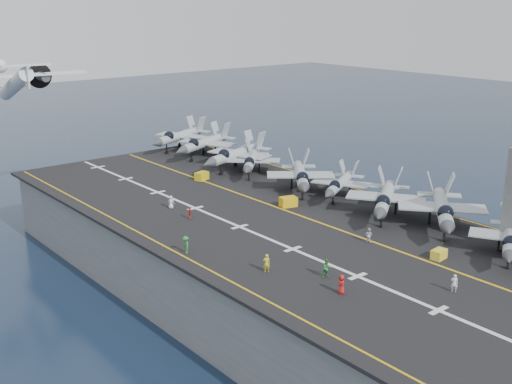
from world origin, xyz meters
TOP-DOWN VIEW (x-y plane):
  - ground at (0.00, 0.00)m, footprint 500.00×500.00m
  - hull at (0.00, 0.00)m, footprint 36.00×90.00m
  - flight_deck at (0.00, 0.00)m, footprint 38.00×92.00m
  - foul_line at (3.00, 0.00)m, footprint 0.35×90.00m
  - landing_centerline at (-6.00, 0.00)m, footprint 0.50×90.00m
  - deck_edge_port at (-17.00, 0.00)m, footprint 0.25×90.00m
  - deck_edge_stbd at (18.50, 0.00)m, footprint 0.25×90.00m
  - fighter_jet_1 at (11.30, -27.04)m, footprint 16.13×14.33m
  - fighter_jet_2 at (13.25, -16.75)m, footprint 19.66×18.89m
  - fighter_jet_3 at (11.47, -9.08)m, footprint 18.78×17.37m
  - fighter_jet_4 at (13.27, 0.78)m, footprint 15.54×13.72m
  - fighter_jet_5 at (10.99, 6.74)m, footprint 17.62×18.31m
  - fighter_jet_6 at (11.69, 19.43)m, footprint 16.64×16.64m
  - fighter_jet_7 at (11.79, 23.63)m, footprint 18.86×15.37m
  - fighter_jet_8 at (12.94, 34.69)m, footprint 18.89×15.98m
  - tow_cart_a at (4.62, -22.49)m, footprint 1.94×1.38m
  - tow_cart_b at (4.56, 2.41)m, footprint 2.61×2.07m
  - tow_cart_c at (3.23, 21.69)m, footprint 2.48×1.99m
  - crew_0 at (-10.33, -21.75)m, footprint 1.25×1.42m
  - crew_1 at (-12.58, -13.05)m, footprint 1.46×1.34m
  - crew_2 at (-8.64, -18.07)m, footprint 1.33×1.01m
  - crew_3 at (-16.22, -3.13)m, footprint 1.16×1.42m
  - crew_4 at (-9.16, 6.61)m, footprint 0.94×1.15m
  - crew_5 at (-8.61, 12.09)m, footprint 1.23×1.31m
  - crew_6 at (-1.47, -28.54)m, footprint 1.27×1.36m
  - crew_7 at (2.52, -14.07)m, footprint 0.91×1.19m
  - transport_plane at (-15.05, 50.60)m, footprint 25.65×18.52m
  - fighter_jet_9 at (12.94, 43.00)m, footprint 18.89×15.98m

SIDE VIEW (x-z plane):
  - ground at x=0.00m, z-range 0.00..0.00m
  - hull at x=0.00m, z-range 0.00..10.00m
  - flight_deck at x=0.00m, z-range 10.00..10.40m
  - foul_line at x=3.00m, z-range 10.41..10.43m
  - landing_centerline at x=-6.00m, z-range 10.41..10.43m
  - deck_edge_port at x=-17.00m, z-range 10.41..10.43m
  - deck_edge_stbd at x=18.50m, z-range 10.41..10.43m
  - tow_cart_a at x=4.62m, z-range 10.40..11.49m
  - tow_cart_c at x=3.23m, z-range 10.40..11.69m
  - tow_cart_b at x=4.56m, z-range 10.40..11.77m
  - crew_4 at x=-9.16m, z-range 10.40..12.06m
  - crew_7 at x=2.52m, z-range 10.40..12.18m
  - crew_5 at x=-8.61m, z-range 10.40..12.22m
  - crew_6 at x=-1.47m, z-range 10.40..12.28m
  - crew_0 at x=-10.33m, z-range 10.40..12.38m
  - crew_2 at x=-8.64m, z-range 10.40..12.41m
  - crew_1 at x=-12.58m, z-range 10.40..12.43m
  - crew_3 at x=-16.22m, z-range 10.40..12.43m
  - fighter_jet_4 at x=13.27m, z-range 10.40..14.91m
  - fighter_jet_1 at x=11.30m, z-range 10.40..15.08m
  - fighter_jet_6 at x=11.69m, z-range 10.40..15.30m
  - fighter_jet_5 at x=10.99m, z-range 10.40..15.72m
  - fighter_jet_3 at x=11.47m, z-range 10.40..15.83m
  - fighter_jet_8 at x=12.94m, z-range 10.40..15.97m
  - fighter_jet_9 at x=12.94m, z-range 10.40..15.97m
  - fighter_jet_7 at x=11.79m, z-range 10.40..16.06m
  - fighter_jet_2 at x=13.25m, z-range 10.40..16.11m
  - transport_plane at x=-15.05m, z-range 21.55..27.32m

